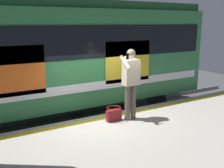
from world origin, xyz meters
TOP-DOWN VIEW (x-y plane):
  - ground_plane at (0.00, 0.00)m, footprint 23.87×23.87m
  - platform at (0.00, 2.20)m, footprint 12.95×4.39m
  - safety_line at (0.00, 0.30)m, footprint 12.69×0.16m
  - track_rail_near at (0.00, -1.24)m, footprint 16.83×0.08m
  - track_rail_far at (0.00, -2.67)m, footprint 16.83×0.08m
  - train_carriage at (0.36, -1.95)m, footprint 9.47×3.06m
  - passenger at (-0.62, 0.71)m, footprint 0.57×0.55m
  - handbag at (-0.18, 0.61)m, footprint 0.40×0.36m

SIDE VIEW (x-z plane):
  - ground_plane at x=0.00m, z-range 0.00..0.00m
  - track_rail_near at x=0.00m, z-range 0.00..0.16m
  - track_rail_far at x=0.00m, z-range 0.00..0.16m
  - platform at x=0.00m, z-range 0.00..0.86m
  - safety_line at x=0.00m, z-range 0.86..0.87m
  - handbag at x=-0.18m, z-range 0.86..1.22m
  - passenger at x=-0.62m, z-range 1.04..2.87m
  - train_carriage at x=0.36m, z-range 0.54..4.33m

